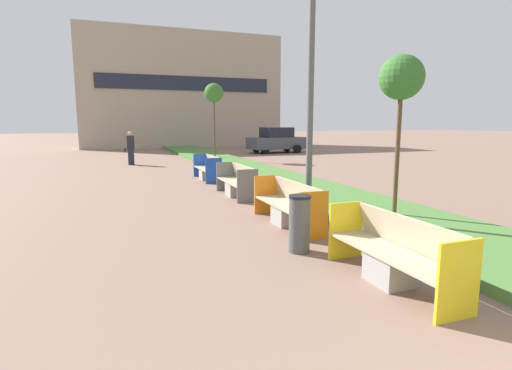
% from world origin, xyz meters
% --- Properties ---
extents(planter_grass_strip, '(2.80, 120.00, 0.18)m').
position_xyz_m(planter_grass_strip, '(3.20, 12.00, 0.09)').
color(planter_grass_strip, '#4C7A38').
rests_on(planter_grass_strip, ground).
extents(building_backdrop, '(17.67, 5.29, 10.07)m').
position_xyz_m(building_backdrop, '(4.00, 37.39, 5.04)').
color(building_backdrop, tan).
rests_on(building_backdrop, ground).
extents(bench_yellow_frame, '(0.65, 2.31, 0.94)m').
position_xyz_m(bench_yellow_frame, '(0.94, 3.98, 0.37)').
color(bench_yellow_frame, '#9E9B96').
rests_on(bench_yellow_frame, ground).
extents(bench_orange_frame, '(0.65, 2.46, 0.94)m').
position_xyz_m(bench_orange_frame, '(0.94, 7.43, 0.38)').
color(bench_orange_frame, '#9E9B96').
rests_on(bench_orange_frame, ground).
extents(bench_grey_frame, '(0.65, 2.24, 0.94)m').
position_xyz_m(bench_grey_frame, '(0.94, 11.13, 0.37)').
color(bench_grey_frame, '#9E9B96').
rests_on(bench_grey_frame, ground).
extents(bench_blue_frame, '(0.65, 2.16, 0.94)m').
position_xyz_m(bench_blue_frame, '(0.94, 14.86, 0.37)').
color(bench_blue_frame, '#9E9B96').
rests_on(bench_blue_frame, ground).
extents(litter_bin, '(0.38, 0.38, 1.00)m').
position_xyz_m(litter_bin, '(0.33, 5.67, 0.50)').
color(litter_bin, '#4C4F51').
rests_on(litter_bin, ground).
extents(street_lamp_post, '(0.24, 0.44, 8.44)m').
position_xyz_m(street_lamp_post, '(1.55, 7.66, 4.61)').
color(street_lamp_post, '#56595B').
rests_on(street_lamp_post, ground).
extents(sapling_tree_near, '(0.96, 0.96, 3.66)m').
position_xyz_m(sapling_tree_near, '(3.28, 6.81, 3.13)').
color(sapling_tree_near, brown).
rests_on(sapling_tree_near, ground).
extents(sapling_tree_far, '(1.11, 1.11, 4.47)m').
position_xyz_m(sapling_tree_far, '(3.28, 22.78, 3.87)').
color(sapling_tree_far, brown).
rests_on(sapling_tree_far, ground).
extents(pedestrian_walking, '(0.53, 0.24, 1.75)m').
position_xyz_m(pedestrian_walking, '(-1.56, 21.67, 0.90)').
color(pedestrian_walking, '#232633').
rests_on(pedestrian_walking, ground).
extents(parked_car_distant, '(4.40, 2.30, 1.86)m').
position_xyz_m(parked_car_distant, '(8.99, 26.72, 0.91)').
color(parked_car_distant, '#474C51').
rests_on(parked_car_distant, ground).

